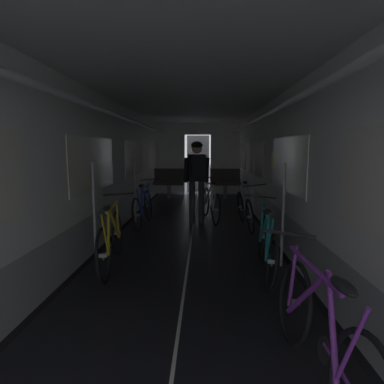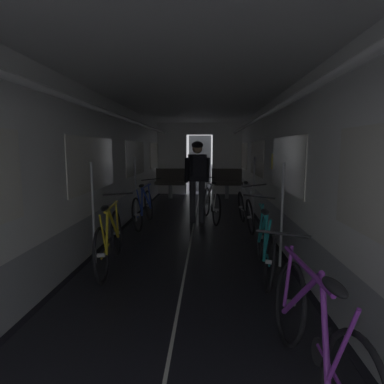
# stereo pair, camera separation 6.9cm
# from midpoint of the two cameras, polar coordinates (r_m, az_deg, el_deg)

# --- Properties ---
(ground_plane) EXTENTS (60.00, 60.00, 0.00)m
(ground_plane) POSITION_cam_midpoint_polar(r_m,az_deg,el_deg) (2.66, -3.58, -28.73)
(ground_plane) COLOR black
(train_car_shell) EXTENTS (3.14, 12.34, 2.57)m
(train_car_shell) POSITION_cam_midpoint_polar(r_m,az_deg,el_deg) (5.73, 0.29, 8.89)
(train_car_shell) COLOR black
(train_car_shell) RESTS_ON ground
(bench_seat_far_left) EXTENTS (0.98, 0.51, 0.95)m
(bench_seat_far_left) POSITION_cam_midpoint_polar(r_m,az_deg,el_deg) (10.32, -3.65, 2.08)
(bench_seat_far_left) COLOR gray
(bench_seat_far_left) RESTS_ON ground
(bench_seat_far_right) EXTENTS (0.98, 0.51, 0.95)m
(bench_seat_far_right) POSITION_cam_midpoint_polar(r_m,az_deg,el_deg) (10.27, 6.39, 2.02)
(bench_seat_far_right) COLOR gray
(bench_seat_far_right) RESTS_ON ground
(bicycle_purple) EXTENTS (0.44, 1.69, 0.95)m
(bicycle_purple) POSITION_cam_midpoint_polar(r_m,az_deg,el_deg) (2.44, 21.55, -22.28)
(bicycle_purple) COLOR black
(bicycle_purple) RESTS_ON ground
(bicycle_teal) EXTENTS (0.44, 1.69, 0.95)m
(bicycle_teal) POSITION_cam_midpoint_polar(r_m,az_deg,el_deg) (4.21, 13.30, -9.05)
(bicycle_teal) COLOR black
(bicycle_teal) RESTS_ON ground
(bicycle_blue) EXTENTS (0.44, 1.69, 0.95)m
(bicycle_blue) POSITION_cam_midpoint_polar(r_m,az_deg,el_deg) (6.65, -8.29, -2.74)
(bicycle_blue) COLOR black
(bicycle_blue) RESTS_ON ground
(bicycle_silver) EXTENTS (0.44, 1.69, 0.95)m
(bicycle_silver) POSITION_cam_midpoint_polar(r_m,az_deg,el_deg) (6.51, 9.78, -3.00)
(bicycle_silver) COLOR black
(bicycle_silver) RESTS_ON ground
(bicycle_yellow) EXTENTS (0.44, 1.69, 0.95)m
(bicycle_yellow) POSITION_cam_midpoint_polar(r_m,az_deg,el_deg) (4.45, -13.93, -8.14)
(bicycle_yellow) COLOR black
(bicycle_yellow) RESTS_ON ground
(person_cyclist_aisle) EXTENTS (0.56, 0.44, 1.73)m
(person_cyclist_aisle) POSITION_cam_midpoint_polar(r_m,az_deg,el_deg) (6.74, 1.27, 3.39)
(person_cyclist_aisle) COLOR #2D2D33
(person_cyclist_aisle) RESTS_ON ground
(bicycle_white_in_aisle) EXTENTS (0.56, 1.67, 0.94)m
(bicycle_white_in_aisle) POSITION_cam_midpoint_polar(r_m,az_deg,el_deg) (7.08, 3.70, -2.03)
(bicycle_white_in_aisle) COLOR black
(bicycle_white_in_aisle) RESTS_ON ground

